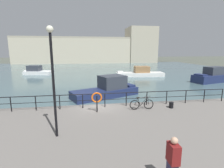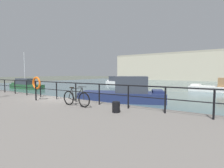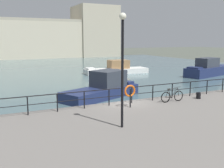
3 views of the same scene
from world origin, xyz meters
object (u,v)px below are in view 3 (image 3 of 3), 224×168
(parked_bicycle, at_px, (172,96))
(life_ring_stand, at_px, (130,92))
(moored_small_launch, at_px, (104,88))
(moored_green_narrowboat, at_px, (116,69))
(harbor_building, at_px, (37,38))
(quay_lamp_post, at_px, (122,57))
(moored_harbor_tender, at_px, (209,69))
(mooring_bollard, at_px, (198,96))

(parked_bicycle, relative_size, life_ring_stand, 1.27)
(moored_small_launch, xyz_separation_m, life_ring_stand, (-1.78, -7.85, 1.19))
(moored_green_narrowboat, height_order, moored_small_launch, moored_small_launch)
(harbor_building, distance_m, moored_green_narrowboat, 40.51)
(quay_lamp_post, bearing_deg, harbor_building, 82.93)
(moored_harbor_tender, xyz_separation_m, parked_bicycle, (-18.05, -14.43, 0.55))
(moored_small_launch, height_order, life_ring_stand, life_ring_stand)
(moored_small_launch, distance_m, life_ring_stand, 8.13)
(quay_lamp_post, bearing_deg, moored_harbor_tender, 36.80)
(parked_bicycle, bearing_deg, quay_lamp_post, -148.72)
(moored_harbor_tender, height_order, quay_lamp_post, quay_lamp_post)
(harbor_building, bearing_deg, moored_green_narrowboat, -83.74)
(harbor_building, bearing_deg, parked_bicycle, -92.46)
(harbor_building, distance_m, mooring_bollard, 62.50)
(moored_green_narrowboat, height_order, mooring_bollard, moored_green_narrowboat)
(moored_green_narrowboat, height_order, life_ring_stand, life_ring_stand)
(moored_green_narrowboat, height_order, parked_bicycle, parked_bicycle)
(parked_bicycle, bearing_deg, life_ring_stand, -178.91)
(parked_bicycle, height_order, life_ring_stand, life_ring_stand)
(quay_lamp_post, bearing_deg, parked_bicycle, 30.01)
(moored_small_launch, height_order, quay_lamp_post, quay_lamp_post)
(mooring_bollard, xyz_separation_m, quay_lamp_post, (-7.72, -3.11, 3.11))
(moored_harbor_tender, distance_m, quay_lamp_post, 29.54)
(moored_harbor_tender, height_order, mooring_bollard, moored_harbor_tender)
(moored_harbor_tender, relative_size, parked_bicycle, 5.61)
(moored_small_launch, bearing_deg, harbor_building, 62.23)
(moored_green_narrowboat, distance_m, parked_bicycle, 23.46)
(parked_bicycle, height_order, mooring_bollard, parked_bicycle)
(moored_harbor_tender, bearing_deg, life_ring_stand, 19.01)
(moored_green_narrowboat, bearing_deg, life_ring_stand, 70.14)
(moored_small_launch, bearing_deg, parked_bicycle, -102.93)
(moored_small_launch, bearing_deg, moored_green_narrowboat, 36.12)
(moored_harbor_tender, bearing_deg, quay_lamp_post, 21.69)
(moored_harbor_tender, bearing_deg, moored_small_launch, 3.52)
(harbor_building, height_order, moored_harbor_tender, harbor_building)
(moored_green_narrowboat, height_order, quay_lamp_post, quay_lamp_post)
(parked_bicycle, xyz_separation_m, mooring_bollard, (2.29, -0.03, -0.17))
(moored_green_narrowboat, xyz_separation_m, moored_harbor_tender, (10.98, -7.92, 0.25))
(moored_small_launch, relative_size, life_ring_stand, 5.87)
(moored_green_narrowboat, xyz_separation_m, mooring_bollard, (-4.78, -22.38, 0.63))
(moored_green_narrowboat, distance_m, mooring_bollard, 22.89)
(mooring_bollard, height_order, quay_lamp_post, quay_lamp_post)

